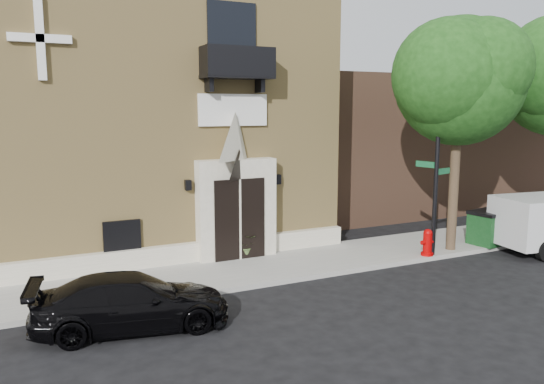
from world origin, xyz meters
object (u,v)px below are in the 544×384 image
Objects in this scene: dumpster at (493,226)px; pedestrian_near at (493,217)px; street_sign at (436,174)px; fire_hydrant at (427,242)px; black_sedan at (132,302)px.

dumpster is 1.02m from pedestrian_near.
street_sign reaches higher than fire_hydrant.
dumpster is (3.29, 0.28, 0.17)m from fire_hydrant.
black_sedan is 9.97m from fire_hydrant.
black_sedan is 4.92× the size of fire_hydrant.
black_sedan is at bearing -11.48° from pedestrian_near.
street_sign reaches higher than black_sedan.
pedestrian_near is (0.73, 0.69, 0.16)m from dumpster.
black_sedan is 2.22× the size of dumpster.
street_sign reaches higher than pedestrian_near.
pedestrian_near is at bearing -1.06° from street_sign.
pedestrian_near is at bearing 34.36° from dumpster.
dumpster is (3.04, 0.25, -2.08)m from street_sign.
black_sedan is 13.27m from dumpster.
dumpster reaches higher than fire_hydrant.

